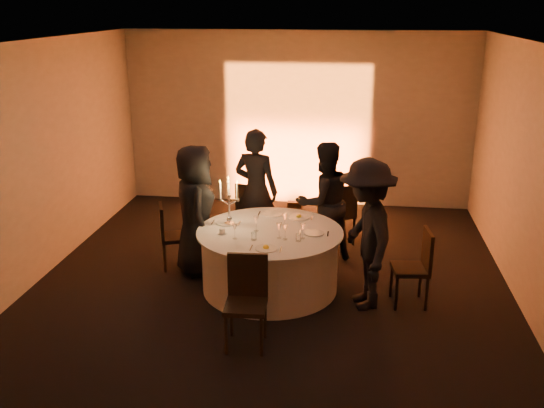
# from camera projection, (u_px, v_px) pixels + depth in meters

# --- Properties ---
(floor) EXTENTS (7.00, 7.00, 0.00)m
(floor) POSITION_uv_depth(u_px,v_px,m) (270.00, 288.00, 7.65)
(floor) COLOR black
(floor) RESTS_ON ground
(ceiling) EXTENTS (7.00, 7.00, 0.00)m
(ceiling) POSITION_uv_depth(u_px,v_px,m) (270.00, 43.00, 6.70)
(ceiling) COLOR silver
(ceiling) RESTS_ON wall_back
(wall_back) EXTENTS (7.00, 0.00, 7.00)m
(wall_back) POSITION_uv_depth(u_px,v_px,m) (297.00, 120.00, 10.47)
(wall_back) COLOR beige
(wall_back) RESTS_ON floor
(wall_front) EXTENTS (7.00, 0.00, 7.00)m
(wall_front) POSITION_uv_depth(u_px,v_px,m) (195.00, 318.00, 3.88)
(wall_front) COLOR beige
(wall_front) RESTS_ON floor
(wall_left) EXTENTS (0.00, 7.00, 7.00)m
(wall_left) POSITION_uv_depth(u_px,v_px,m) (32.00, 165.00, 7.56)
(wall_left) COLOR beige
(wall_left) RESTS_ON floor
(wall_right) EXTENTS (0.00, 7.00, 7.00)m
(wall_right) POSITION_uv_depth(u_px,v_px,m) (534.00, 183.00, 6.80)
(wall_right) COLOR beige
(wall_right) RESTS_ON floor
(uplighter_fixture) EXTENTS (0.25, 0.12, 0.10)m
(uplighter_fixture) POSITION_uv_depth(u_px,v_px,m) (295.00, 204.00, 10.64)
(uplighter_fixture) COLOR black
(uplighter_fixture) RESTS_ON floor
(banquet_table) EXTENTS (1.80, 1.80, 0.77)m
(banquet_table) POSITION_uv_depth(u_px,v_px,m) (270.00, 260.00, 7.53)
(banquet_table) COLOR black
(banquet_table) RESTS_ON floor
(chair_left) EXTENTS (0.50, 0.50, 0.89)m
(chair_left) POSITION_uv_depth(u_px,v_px,m) (170.00, 232.00, 8.11)
(chair_left) COLOR black
(chair_left) RESTS_ON floor
(chair_back_left) EXTENTS (0.50, 0.51, 0.93)m
(chair_back_left) POSITION_uv_depth(u_px,v_px,m) (251.00, 210.00, 8.93)
(chair_back_left) COLOR black
(chair_back_left) RESTS_ON floor
(chair_back_right) EXTENTS (0.54, 0.54, 0.93)m
(chair_back_right) POSITION_uv_depth(u_px,v_px,m) (341.00, 211.00, 8.87)
(chair_back_right) COLOR black
(chair_back_right) RESTS_ON floor
(chair_right) EXTENTS (0.45, 0.45, 0.93)m
(chair_right) POSITION_uv_depth(u_px,v_px,m) (417.00, 263.00, 7.09)
(chair_right) COLOR black
(chair_right) RESTS_ON floor
(chair_front) EXTENTS (0.44, 0.44, 0.97)m
(chair_front) POSITION_uv_depth(u_px,v_px,m) (247.00, 295.00, 6.27)
(chair_front) COLOR black
(chair_front) RESTS_ON floor
(guest_left) EXTENTS (0.80, 0.98, 1.72)m
(guest_left) POSITION_uv_depth(u_px,v_px,m) (196.00, 210.00, 7.86)
(guest_left) COLOR black
(guest_left) RESTS_ON floor
(guest_back_left) EXTENTS (0.75, 0.60, 1.79)m
(guest_back_left) POSITION_uv_depth(u_px,v_px,m) (256.00, 191.00, 8.56)
(guest_back_left) COLOR black
(guest_back_left) RESTS_ON floor
(guest_back_right) EXTENTS (1.02, 0.96, 1.67)m
(guest_back_right) POSITION_uv_depth(u_px,v_px,m) (324.00, 202.00, 8.26)
(guest_back_right) COLOR black
(guest_back_right) RESTS_ON floor
(guest_right) EXTENTS (0.92, 1.28, 1.79)m
(guest_right) POSITION_uv_depth(u_px,v_px,m) (366.00, 235.00, 6.95)
(guest_right) COLOR black
(guest_right) RESTS_ON floor
(plate_left) EXTENTS (0.36, 0.26, 0.01)m
(plate_left) POSITION_uv_depth(u_px,v_px,m) (226.00, 223.00, 7.66)
(plate_left) COLOR white
(plate_left) RESTS_ON banquet_table
(plate_back_left) EXTENTS (0.36, 0.28, 0.01)m
(plate_back_left) POSITION_uv_depth(u_px,v_px,m) (272.00, 214.00, 7.98)
(plate_back_left) COLOR white
(plate_back_left) RESTS_ON banquet_table
(plate_back_right) EXTENTS (0.35, 0.27, 0.08)m
(plate_back_right) POSITION_uv_depth(u_px,v_px,m) (299.00, 217.00, 7.85)
(plate_back_right) COLOR white
(plate_back_right) RESTS_ON banquet_table
(plate_right) EXTENTS (0.36, 0.25, 0.01)m
(plate_right) POSITION_uv_depth(u_px,v_px,m) (314.00, 233.00, 7.31)
(plate_right) COLOR white
(plate_right) RESTS_ON banquet_table
(plate_front) EXTENTS (0.36, 0.25, 0.08)m
(plate_front) POSITION_uv_depth(u_px,v_px,m) (266.00, 248.00, 6.85)
(plate_front) COLOR white
(plate_front) RESTS_ON banquet_table
(coffee_cup) EXTENTS (0.11, 0.11, 0.07)m
(coffee_cup) POSITION_uv_depth(u_px,v_px,m) (222.00, 231.00, 7.31)
(coffee_cup) COLOR white
(coffee_cup) RESTS_ON banquet_table
(candelabra) EXTENTS (0.27, 0.13, 0.63)m
(candelabra) POSITION_uv_depth(u_px,v_px,m) (229.00, 208.00, 7.55)
(candelabra) COLOR white
(candelabra) RESTS_ON banquet_table
(wine_glass_a) EXTENTS (0.07, 0.07, 0.19)m
(wine_glass_a) POSITION_uv_depth(u_px,v_px,m) (285.00, 229.00, 7.09)
(wine_glass_a) COLOR white
(wine_glass_a) RESTS_ON banquet_table
(wine_glass_b) EXTENTS (0.07, 0.07, 0.19)m
(wine_glass_b) POSITION_uv_depth(u_px,v_px,m) (279.00, 227.00, 7.13)
(wine_glass_b) COLOR white
(wine_glass_b) RESTS_ON banquet_table
(wine_glass_c) EXTENTS (0.07, 0.07, 0.19)m
(wine_glass_c) POSITION_uv_depth(u_px,v_px,m) (285.00, 218.00, 7.45)
(wine_glass_c) COLOR white
(wine_glass_c) RESTS_ON banquet_table
(wine_glass_d) EXTENTS (0.07, 0.07, 0.19)m
(wine_glass_d) POSITION_uv_depth(u_px,v_px,m) (256.00, 220.00, 7.36)
(wine_glass_d) COLOR white
(wine_glass_d) RESTS_ON banquet_table
(wine_glass_e) EXTENTS (0.07, 0.07, 0.19)m
(wine_glass_e) POSITION_uv_depth(u_px,v_px,m) (235.00, 228.00, 7.11)
(wine_glass_e) COLOR white
(wine_glass_e) RESTS_ON banquet_table
(wine_glass_f) EXTENTS (0.07, 0.07, 0.19)m
(wine_glass_f) POSITION_uv_depth(u_px,v_px,m) (303.00, 228.00, 7.12)
(wine_glass_f) COLOR white
(wine_glass_f) RESTS_ON banquet_table
(tumbler_a) EXTENTS (0.07, 0.07, 0.09)m
(tumbler_a) POSITION_uv_depth(u_px,v_px,m) (299.00, 237.00, 7.07)
(tumbler_a) COLOR white
(tumbler_a) RESTS_ON banquet_table
(tumbler_b) EXTENTS (0.07, 0.07, 0.09)m
(tumbler_b) POSITION_uv_depth(u_px,v_px,m) (254.00, 236.00, 7.11)
(tumbler_b) COLOR white
(tumbler_b) RESTS_ON banquet_table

